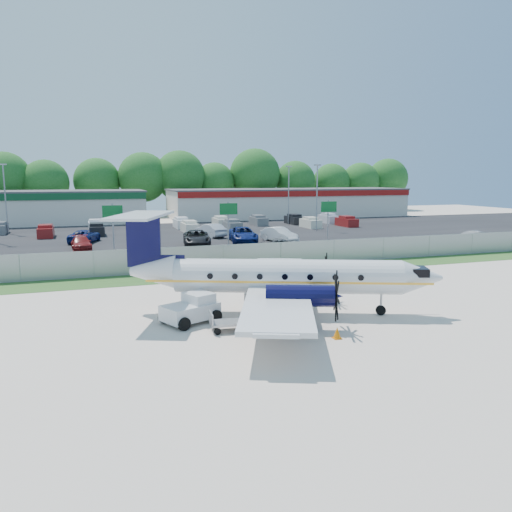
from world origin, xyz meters
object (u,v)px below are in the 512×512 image
object	(u,v)px
pushback_tug	(192,309)
baggage_cart_far	(229,322)
baggage_cart_near	(265,302)
aircraft	(280,276)

from	to	relation	value
pushback_tug	baggage_cart_far	bearing A→B (deg)	-55.17
baggage_cart_near	baggage_cart_far	bearing A→B (deg)	-136.36
aircraft	baggage_cart_near	bearing A→B (deg)	129.95
aircraft	pushback_tug	world-z (taller)	aircraft
pushback_tug	baggage_cart_far	size ratio (longest dim) A/B	1.65
pushback_tug	baggage_cart_near	world-z (taller)	pushback_tug
baggage_cart_near	baggage_cart_far	distance (m)	4.01
baggage_cart_far	pushback_tug	bearing A→B (deg)	124.83
pushback_tug	baggage_cart_far	distance (m)	2.46
aircraft	baggage_cart_far	xyz separation A→B (m)	(-3.49, -2.05, -1.64)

